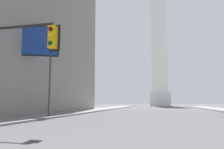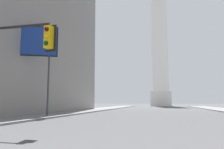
% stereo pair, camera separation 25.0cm
% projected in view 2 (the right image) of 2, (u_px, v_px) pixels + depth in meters
% --- Properties ---
extents(sidewalk_left, '(5.00, 97.67, 0.15)m').
position_uv_depth(sidewalk_left, '(77.00, 112.00, 31.47)').
color(sidewalk_left, slate).
rests_on(sidewalk_left, ground_plane).
extents(obelisk, '(7.23, 7.23, 67.62)m').
position_uv_depth(obelisk, '(159.00, 20.00, 83.30)').
color(obelisk, silver).
rests_on(obelisk, ground_plane).
extents(billboard_sign, '(4.34, 1.99, 8.86)m').
position_uv_depth(billboard_sign, '(33.00, 44.00, 21.14)').
color(billboard_sign, '#3F3F42').
rests_on(billboard_sign, ground_plane).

